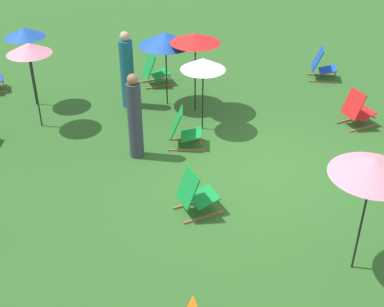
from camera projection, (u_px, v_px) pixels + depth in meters
name	position (u px, v px, depth m)	size (l,w,h in m)	color
ground_plane	(254.00, 171.00, 10.07)	(40.00, 40.00, 0.00)	#2D6026
deckchair_2	(184.00, 130.00, 10.70)	(0.58, 0.82, 0.83)	olive
deckchair_4	(155.00, 71.00, 13.34)	(0.64, 0.85, 0.83)	olive
deckchair_7	(196.00, 194.00, 8.80)	(0.68, 0.87, 0.83)	olive
deckchair_8	(357.00, 110.00, 11.46)	(0.68, 0.87, 0.83)	olive
deckchair_10	(322.00, 66.00, 13.63)	(0.65, 0.85, 0.83)	olive
umbrella_0	(24.00, 33.00, 11.61)	(0.92, 0.92, 1.89)	black
umbrella_1	(374.00, 167.00, 6.91)	(1.18, 1.18, 1.92)	black
umbrella_2	(166.00, 39.00, 11.71)	(1.23, 1.23, 1.77)	black
umbrella_3	(203.00, 64.00, 10.72)	(0.95, 0.95, 1.64)	black
umbrella_4	(195.00, 38.00, 11.36)	(1.12, 1.12, 1.86)	black
umbrella_5	(29.00, 49.00, 10.67)	(0.93, 0.93, 1.92)	black
person_1	(135.00, 118.00, 10.12)	(0.36, 0.36, 1.77)	#333847
person_2	(127.00, 72.00, 12.04)	(0.42, 0.42, 1.82)	#195972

